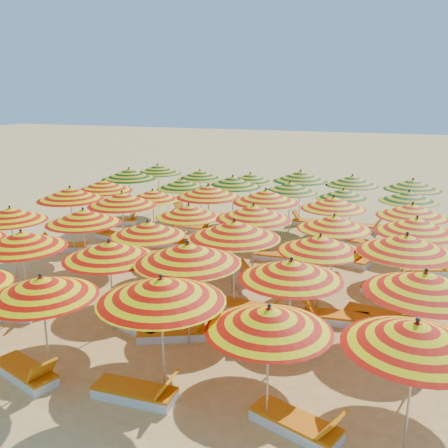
# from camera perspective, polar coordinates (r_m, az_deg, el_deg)

# --- Properties ---
(ground) EXTENTS (120.00, 120.00, 0.00)m
(ground) POSITION_cam_1_polar(r_m,az_deg,el_deg) (17.06, -0.56, -5.61)
(ground) COLOR #EAC068
(ground) RESTS_ON ground
(umbrella_2) EXTENTS (2.39, 2.39, 2.43)m
(umbrella_2) POSITION_cam_1_polar(r_m,az_deg,el_deg) (10.92, -20.16, -6.77)
(umbrella_2) COLOR silver
(umbrella_2) RESTS_ON ground
(umbrella_3) EXTENTS (3.02, 3.02, 2.66)m
(umbrella_3) POSITION_cam_1_polar(r_m,az_deg,el_deg) (9.68, -7.20, -7.46)
(umbrella_3) COLOR silver
(umbrella_3) RESTS_ON ground
(umbrella_4) EXTENTS (2.88, 2.88, 2.43)m
(umbrella_4) POSITION_cam_1_polar(r_m,az_deg,el_deg) (8.96, 5.16, -10.77)
(umbrella_4) COLOR silver
(umbrella_4) RESTS_ON ground
(umbrella_5) EXTENTS (2.95, 2.95, 2.53)m
(umbrella_5) POSITION_cam_1_polar(r_m,az_deg,el_deg) (8.77, 21.11, -11.75)
(umbrella_5) COLOR silver
(umbrella_5) RESTS_ON ground
(umbrella_7) EXTENTS (2.43, 2.43, 2.51)m
(umbrella_7) POSITION_cam_1_polar(r_m,az_deg,el_deg) (14.20, -22.13, -1.70)
(umbrella_7) COLOR silver
(umbrella_7) RESTS_ON ground
(umbrella_8) EXTENTS (2.92, 2.92, 2.47)m
(umbrella_8) POSITION_cam_1_polar(r_m,az_deg,el_deg) (12.74, -12.98, -2.94)
(umbrella_8) COLOR silver
(umbrella_8) RESTS_ON ground
(umbrella_9) EXTENTS (2.58, 2.58, 2.68)m
(umbrella_9) POSITION_cam_1_polar(r_m,az_deg,el_deg) (11.66, -4.19, -3.36)
(umbrella_9) COLOR silver
(umbrella_9) RESTS_ON ground
(umbrella_10) EXTENTS (3.03, 3.03, 2.48)m
(umbrella_10) POSITION_cam_1_polar(r_m,az_deg,el_deg) (11.19, 7.68, -5.19)
(umbrella_10) COLOR silver
(umbrella_10) RESTS_ON ground
(umbrella_11) EXTENTS (3.06, 3.06, 2.59)m
(umbrella_11) POSITION_cam_1_polar(r_m,az_deg,el_deg) (10.90, 21.99, -6.25)
(umbrella_11) COLOR silver
(umbrella_11) RESTS_ON ground
(umbrella_12) EXTENTS (3.03, 3.03, 2.45)m
(umbrella_12) POSITION_cam_1_polar(r_m,az_deg,el_deg) (17.45, -23.24, 1.02)
(umbrella_12) COLOR silver
(umbrella_12) RESTS_ON ground
(umbrella_13) EXTENTS (3.09, 3.09, 2.50)m
(umbrella_13) POSITION_cam_1_polar(r_m,az_deg,el_deg) (16.22, -15.79, 0.84)
(umbrella_13) COLOR silver
(umbrella_13) RESTS_ON ground
(umbrella_14) EXTENTS (2.62, 2.62, 2.37)m
(umbrella_14) POSITION_cam_1_polar(r_m,az_deg,el_deg) (14.82, -8.69, -0.54)
(umbrella_14) COLOR silver
(umbrella_14) RESTS_ON ground
(umbrella_15) EXTENTS (2.99, 2.99, 2.69)m
(umbrella_15) POSITION_cam_1_polar(r_m,az_deg,el_deg) (13.54, 1.17, -0.62)
(umbrella_15) COLOR silver
(umbrella_15) RESTS_ON ground
(umbrella_16) EXTENTS (2.58, 2.58, 2.39)m
(umbrella_16) POSITION_cam_1_polar(r_m,az_deg,el_deg) (13.43, 10.93, -2.19)
(umbrella_16) COLOR silver
(umbrella_16) RESTS_ON ground
(umbrella_17) EXTENTS (3.07, 3.07, 2.61)m
(umbrella_17) POSITION_cam_1_polar(r_m,az_deg,el_deg) (13.33, 20.13, -2.12)
(umbrella_17) COLOR silver
(umbrella_17) RESTS_ON ground
(umbrella_18) EXTENTS (2.99, 2.99, 2.63)m
(umbrella_18) POSITION_cam_1_polar(r_m,az_deg,el_deg) (19.32, -17.17, 3.33)
(umbrella_18) COLOR silver
(umbrella_18) RESTS_ON ground
(umbrella_19) EXTENTS (2.83, 2.83, 2.62)m
(umbrella_19) POSITION_cam_1_polar(r_m,az_deg,el_deg) (17.93, -11.56, 2.80)
(umbrella_19) COLOR silver
(umbrella_19) RESTS_ON ground
(umbrella_20) EXTENTS (2.49, 2.49, 2.36)m
(umbrella_20) POSITION_cam_1_polar(r_m,az_deg,el_deg) (16.86, -4.06, 1.49)
(umbrella_20) COLOR silver
(umbrella_20) RESTS_ON ground
(umbrella_21) EXTENTS (3.08, 3.08, 2.56)m
(umbrella_21) POSITION_cam_1_polar(r_m,az_deg,el_deg) (15.95, 3.36, 1.37)
(umbrella_21) COLOR silver
(umbrella_21) RESTS_ON ground
(umbrella_22) EXTENTS (2.34, 2.34, 2.39)m
(umbrella_22) POSITION_cam_1_polar(r_m,az_deg,el_deg) (15.65, 12.46, 0.20)
(umbrella_22) COLOR silver
(umbrella_22) RESTS_ON ground
(umbrella_23) EXTENTS (3.00, 3.00, 2.53)m
(umbrella_23) POSITION_cam_1_polar(r_m,az_deg,el_deg) (15.53, 21.14, -0.13)
(umbrella_23) COLOR silver
(umbrella_23) RESTS_ON ground
(umbrella_24) EXTENTS (3.14, 3.14, 2.52)m
(umbrella_24) POSITION_cam_1_polar(r_m,az_deg,el_deg) (21.16, -13.62, 4.31)
(umbrella_24) COLOR silver
(umbrella_24) RESTS_ON ground
(umbrella_25) EXTENTS (2.64, 2.64, 2.30)m
(umbrella_25) POSITION_cam_1_polar(r_m,az_deg,el_deg) (19.83, -8.15, 3.30)
(umbrella_25) COLOR silver
(umbrella_25) RESTS_ON ground
(umbrella_26) EXTENTS (2.88, 2.88, 2.64)m
(umbrella_26) POSITION_cam_1_polar(r_m,az_deg,el_deg) (18.86, -1.80, 3.76)
(umbrella_26) COLOR silver
(umbrella_26) RESTS_ON ground
(umbrella_27) EXTENTS (2.78, 2.78, 2.63)m
(umbrella_27) POSITION_cam_1_polar(r_m,az_deg,el_deg) (18.11, 4.80, 3.20)
(umbrella_27) COLOR silver
(umbrella_27) RESTS_ON ground
(umbrella_28) EXTENTS (2.34, 2.34, 2.45)m
(umbrella_28) POSITION_cam_1_polar(r_m,az_deg,el_deg) (18.13, 12.41, 2.38)
(umbrella_28) COLOR silver
(umbrella_28) RESTS_ON ground
(umbrella_29) EXTENTS (2.73, 2.73, 2.47)m
(umbrella_29) POSITION_cam_1_polar(r_m,az_deg,el_deg) (17.66, 20.72, 1.48)
(umbrella_29) COLOR silver
(umbrella_29) RESTS_ON ground
(umbrella_30) EXTENTS (2.54, 2.54, 2.66)m
(umbrella_30) POSITION_cam_1_polar(r_m,az_deg,el_deg) (23.08, -10.81, 5.63)
(umbrella_30) COLOR silver
(umbrella_30) RESTS_ON ground
(umbrella_31) EXTENTS (2.78, 2.78, 2.36)m
(umbrella_31) POSITION_cam_1_polar(r_m,az_deg,el_deg) (21.81, -4.84, 4.60)
(umbrella_31) COLOR silver
(umbrella_31) RESTS_ON ground
(umbrella_32) EXTENTS (2.86, 2.86, 2.55)m
(umbrella_32) POSITION_cam_1_polar(r_m,az_deg,el_deg) (21.31, 1.01, 4.87)
(umbrella_32) COLOR silver
(umbrella_32) RESTS_ON ground
(umbrella_33) EXTENTS (2.79, 2.79, 2.43)m
(umbrella_33) POSITION_cam_1_polar(r_m,az_deg,el_deg) (20.81, 7.53, 4.20)
(umbrella_33) COLOR silver
(umbrella_33) RESTS_ON ground
(umbrella_34) EXTENTS (2.40, 2.40, 2.31)m
(umbrella_34) POSITION_cam_1_polar(r_m,az_deg,el_deg) (20.38, 13.49, 3.36)
(umbrella_34) COLOR silver
(umbrella_34) RESTS_ON ground
(umbrella_35) EXTENTS (2.86, 2.86, 2.37)m
(umbrella_35) POSITION_cam_1_polar(r_m,az_deg,el_deg) (20.40, 20.36, 2.99)
(umbrella_35) COLOR silver
(umbrella_35) RESTS_ON ground
(umbrella_36) EXTENTS (2.74, 2.74, 2.48)m
(umbrella_36) POSITION_cam_1_polar(r_m,az_deg,el_deg) (25.30, -7.58, 6.24)
(umbrella_36) COLOR silver
(umbrella_36) RESTS_ON ground
(umbrella_37) EXTENTS (2.79, 2.79, 2.33)m
(umbrella_37) POSITION_cam_1_polar(r_m,az_deg,el_deg) (24.30, -2.76, 5.67)
(umbrella_37) COLOR silver
(umbrella_37) RESTS_ON ground
(umbrella_38) EXTENTS (2.73, 2.73, 2.32)m
(umbrella_38) POSITION_cam_1_polar(r_m,az_deg,el_deg) (23.51, 3.02, 5.31)
(umbrella_38) COLOR silver
(umbrella_38) RESTS_ON ground
(umbrella_39) EXTENTS (2.84, 2.84, 2.61)m
(umbrella_39) POSITION_cam_1_polar(r_m,az_deg,el_deg) (22.63, 8.74, 5.43)
(umbrella_39) COLOR silver
(umbrella_39) RESTS_ON ground
(umbrella_40) EXTENTS (3.09, 3.09, 2.48)m
(umbrella_40) POSITION_cam_1_polar(r_m,az_deg,el_deg) (22.66, 14.43, 4.84)
(umbrella_40) COLOR silver
(umbrella_40) RESTS_ON ground
(umbrella_41) EXTENTS (2.77, 2.77, 2.50)m
(umbrella_41) POSITION_cam_1_polar(r_m,az_deg,el_deg) (22.35, 20.76, 4.25)
(umbrella_41) COLOR silver
(umbrella_41) RESTS_ON ground
(lounger_1) EXTENTS (1.83, 1.13, 0.69)m
(lounger_1) POSITION_cam_1_polar(r_m,az_deg,el_deg) (11.98, -21.66, -15.50)
(lounger_1) COLOR white
(lounger_1) RESTS_ON ground
(lounger_2) EXTENTS (1.74, 0.61, 0.69)m
(lounger_2) POSITION_cam_1_polar(r_m,az_deg,el_deg) (10.73, -9.94, -18.42)
(lounger_2) COLOR white
(lounger_2) RESTS_ON ground
(lounger_3) EXTENTS (1.83, 1.14, 0.69)m
(lounger_3) POSITION_cam_1_polar(r_m,az_deg,el_deg) (9.87, 8.42, -21.72)
(lounger_3) COLOR white
(lounger_3) RESTS_ON ground
(lounger_4) EXTENTS (1.81, 0.88, 0.69)m
(lounger_4) POSITION_cam_1_polar(r_m,az_deg,el_deg) (15.05, -23.39, -9.24)
(lounger_4) COLOR white
(lounger_4) RESTS_ON ground
(lounger_5) EXTENTS (1.83, 1.13, 0.69)m
(lounger_5) POSITION_cam_1_polar(r_m,az_deg,el_deg) (13.42, -10.11, -11.17)
(lounger_5) COLOR white
(lounger_5) RESTS_ON ground
(lounger_6) EXTENTS (1.82, 1.26, 0.69)m
(lounger_6) POSITION_cam_1_polar(r_m,az_deg,el_deg) (12.86, -5.80, -12.22)
(lounger_6) COLOR white
(lounger_6) RESTS_ON ground
(lounger_7) EXTENTS (1.83, 1.13, 0.69)m
(lounger_7) POSITION_cam_1_polar(r_m,az_deg,el_deg) (12.35, 5.23, -13.43)
(lounger_7) COLOR white
(lounger_7) RESTS_ON ground
(lounger_8) EXTENTS (1.79, 0.77, 0.69)m
(lounger_8) POSITION_cam_1_polar(r_m,az_deg,el_deg) (14.06, 3.35, -9.66)
(lounger_8) COLOR white
(lounger_8) RESTS_ON ground
(lounger_9) EXTENTS (1.78, 0.75, 0.69)m
(lounger_9) POSITION_cam_1_polar(r_m,az_deg,el_deg) (13.89, 12.47, -10.34)
(lounger_9) COLOR white
(lounger_9) RESTS_ON ground
(lounger_10) EXTENTS (1.81, 0.90, 0.69)m
(lounger_10) POSITION_cam_1_polar(r_m,az_deg,el_deg) (14.28, 17.30, -9.97)
(lounger_10) COLOR white
(lounger_10) RESTS_ON ground
(lounger_11) EXTENTS (1.83, 1.15, 0.69)m
(lounger_11) POSITION_cam_1_polar(r_m,az_deg,el_deg) (20.31, -17.81, -2.47)
(lounger_11) COLOR white
(lounger_11) RESTS_ON ground
(lounger_12) EXTENTS (1.83, 1.15, 0.69)m
(lounger_12) POSITION_cam_1_polar(r_m,az_deg,el_deg) (17.82, -5.12, -4.23)
(lounger_12) COLOR white
(lounger_12) RESTS_ON ground
(lounger_13) EXTENTS (1.83, 1.05, 0.69)m
(lounger_13) POSITION_cam_1_polar(r_m,az_deg,el_deg) (16.39, 4.88, -5.99)
(lounger_13) COLOR white
(lounger_13) RESTS_ON ground
(lounger_14) EXTENTS (1.82, 1.18, 0.69)m
(lounger_14) POSITION_cam_1_polar(r_m,az_deg,el_deg) (16.43, 10.06, -6.12)
(lounger_14) COLOR white
(lounger_14) RESTS_ON ground
(lounger_15) EXTENTS (1.80, 0.83, 0.69)m
(lounger_15) POSITION_cam_1_polar(r_m,az_deg,el_deg) (16.00, 18.64, -7.31)
(lounger_15) COLOR white
(lounger_15) RESTS_ON ground
(lounger_16) EXTENTS (1.81, 0.91, 0.69)m
(lounger_16) POSITION_cam_1_polar(r_m,az_deg,el_deg) (21.22, -12.40, -1.35)
(lounger_16) COLOR white
(lounger_16) RESTS_ON ground
(lounger_17) EXTENTS (1.82, 0.97, 0.69)m
(lounger_17) POSITION_cam_1_polar(r_m,az_deg,el_deg) (19.96, -6.55, -2.13)
(lounger_17) COLOR white
(lounger_17) RESTS_ON ground
(lounger_18) EXTENTS (1.75, 0.63, 0.69)m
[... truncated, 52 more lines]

